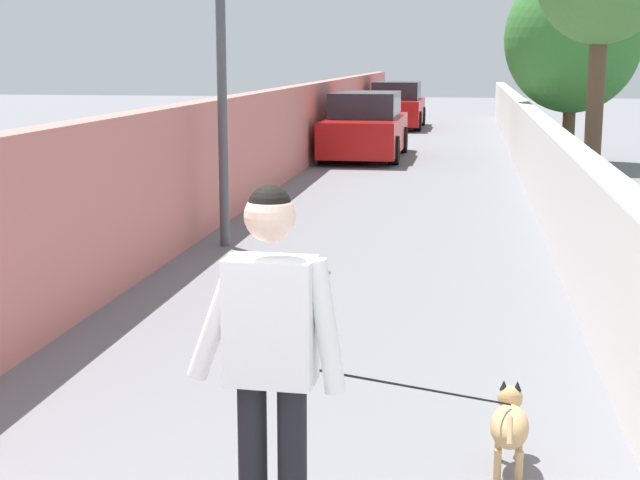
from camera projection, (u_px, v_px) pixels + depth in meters
ground_plane at (399, 192)px, 16.58m from camera, size 80.00×80.00×0.00m
wall_left at (241, 151)px, 14.83m from camera, size 48.00×0.30×1.76m
fence_right at (546, 169)px, 14.15m from camera, size 48.00×0.30×1.36m
tree_right_mid at (573, 39)px, 20.38m from camera, size 2.96×2.96×4.36m
person_skateboarder at (271, 349)px, 4.04m from camera, size 0.24×0.71×1.74m
dog at (509, 423)px, 5.39m from camera, size 1.73×1.22×1.06m
car_near at (365, 127)px, 22.06m from camera, size 4.39×1.80×1.54m
car_far at (397, 107)px, 31.43m from camera, size 4.21×1.80×1.54m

